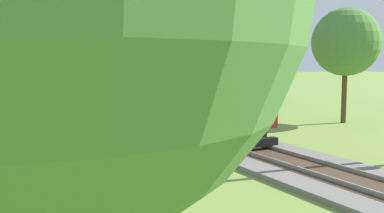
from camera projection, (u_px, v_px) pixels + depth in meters
The scene contains 8 objects.
red_tram at pixel (207, 95), 21.61m from camera, with size 2.60×8.54×4.79m.
freight_car at pixel (89, 85), 42.34m from camera, with size 2.40×5.20×2.31m.
utility_pole_mid at pixel (205, 56), 30.29m from camera, with size 1.40×0.61×8.29m.
utility_pole_far at pixel (146, 58), 40.09m from camera, with size 1.40×0.45×8.16m.
second_worker at pixel (201, 135), 17.05m from camera, with size 0.43×0.34×1.78m.
tree_left_far at pixel (223, 54), 53.00m from camera, with size 4.98×4.98×7.27m.
tree_right_far at pixel (263, 43), 41.06m from camera, with size 5.20×5.20×8.15m.
tree_horizon at pixel (346, 42), 27.09m from camera, with size 4.20×4.20×7.14m.
Camera 1 is at (-10.50, 2.07, 3.82)m, focal length 41.08 mm.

